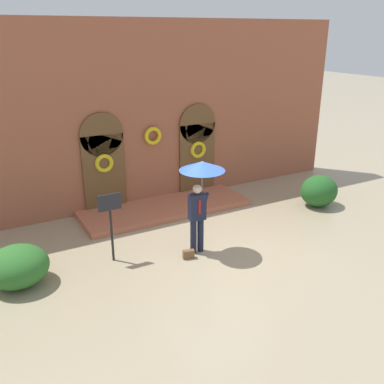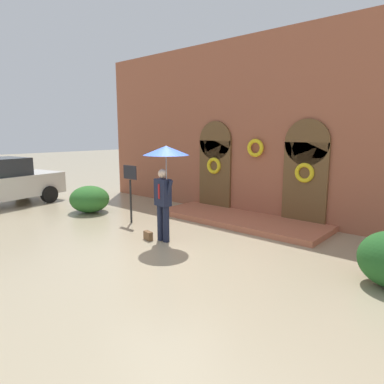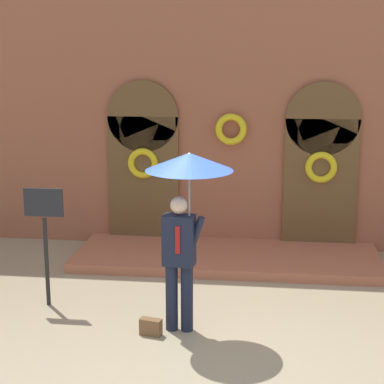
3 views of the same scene
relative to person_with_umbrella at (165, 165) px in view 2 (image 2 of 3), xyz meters
name	(u,v)px [view 2 (image 2 of 3)]	position (x,y,z in m)	size (l,w,h in m)	color
ground_plane	(168,247)	(0.33, -0.28, -1.91)	(80.00, 80.00, 0.00)	tan
building_facade	(261,132)	(0.33, 3.88, 0.76)	(14.00, 2.30, 5.60)	#9E563D
person_with_umbrella	(165,165)	(0.00, 0.00, 0.00)	(1.10, 1.10, 2.36)	#191E33
handbag	(148,236)	(-0.44, -0.20, -1.80)	(0.28, 0.12, 0.22)	brown
sign_post	(130,184)	(-2.09, 0.60, -0.75)	(0.56, 0.06, 1.72)	black
shrub_left	(90,199)	(-4.25, 0.57, -1.46)	(1.34, 1.29, 0.90)	#2D6B28
parked_car	(1,182)	(-7.54, -0.99, -1.03)	(2.47, 4.32, 1.76)	silver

